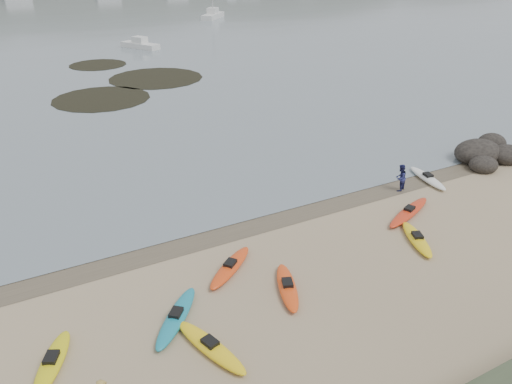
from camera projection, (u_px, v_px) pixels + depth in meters
ground at (256, 219)px, 25.05m from camera, size 600.00×600.00×0.00m
wet_sand at (259, 221)px, 24.81m from camera, size 60.00×60.00×0.00m
kayaks at (303, 262)px, 21.31m from camera, size 23.12×9.99×0.34m
person_east at (400, 178)px, 27.63m from camera, size 0.93×0.84×1.55m
rock_cluster at (486, 156)px, 31.94m from camera, size 5.08×3.70×1.61m
kelp_mats at (126, 82)px, 50.29m from camera, size 15.90×22.11×0.04m
moored_boats at (68, 17)px, 92.22m from camera, size 99.36×75.43×1.21m
far_hills at (113, 24)px, 201.80m from camera, size 550.00×135.00×80.00m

